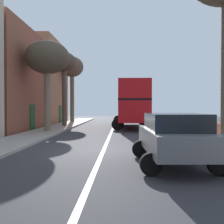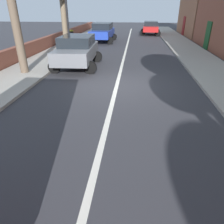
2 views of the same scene
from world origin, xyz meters
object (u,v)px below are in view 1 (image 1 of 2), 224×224
Objects in this scene: street_tree_left_0 at (64,66)px; street_tree_left_2 at (72,69)px; double_decker_bus at (132,102)px; street_tree_left_4 at (47,59)px; parked_car_grey_right_1 at (174,136)px.

street_tree_left_2 is (-0.58, 6.91, 0.68)m from street_tree_left_0.
double_decker_bus is 1.46× the size of street_tree_left_0.
street_tree_left_0 is 5.74m from street_tree_left_4.
street_tree_left_0 is at bearing -85.22° from street_tree_left_2.
double_decker_bus is 1.30× the size of street_tree_left_2.
street_tree_left_2 reaches higher than parked_car_grey_right_1.
double_decker_bus is 2.40× the size of parked_car_grey_right_1.
street_tree_left_0 reaches higher than street_tree_left_4.
parked_car_grey_right_1 is at bearing -56.03° from street_tree_left_4.
street_tree_left_4 is (0.58, -12.64, -1.09)m from street_tree_left_2.
double_decker_bus is at bearing 40.28° from street_tree_left_4.
street_tree_left_2 is at bearing 92.65° from street_tree_left_4.
street_tree_left_2 reaches higher than street_tree_left_4.
parked_car_grey_right_1 is 18.58m from street_tree_left_0.
street_tree_left_4 is at bearing -139.72° from double_decker_bus.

